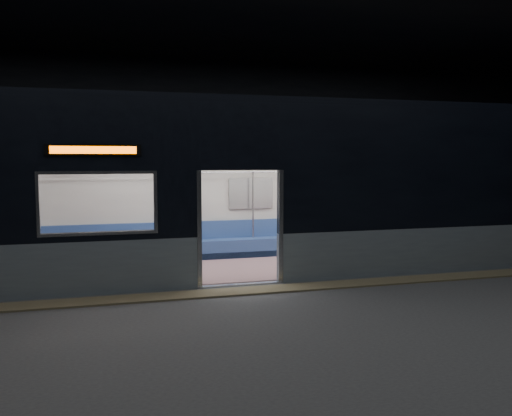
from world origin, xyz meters
name	(u,v)px	position (x,y,z in m)	size (l,w,h in m)	color
station_floor	(257,300)	(0.00, 0.00, -0.01)	(24.00, 14.00, 0.01)	#47494C
station_envelope	(257,66)	(0.00, 0.00, 3.66)	(24.00, 14.00, 5.00)	black
tactile_strip	(248,291)	(0.00, 0.55, 0.01)	(22.80, 0.50, 0.03)	#8C7F59
metro_car	(222,179)	(0.00, 2.54, 1.85)	(18.00, 3.04, 3.35)	#8798A1
passenger	(405,220)	(4.79, 3.55, 0.76)	(0.36, 0.62, 1.28)	black
handbag	(407,225)	(4.75, 3.35, 0.65)	(0.24, 0.21, 0.12)	black
transit_map	(251,193)	(0.96, 3.85, 1.46)	(0.95, 0.03, 0.62)	white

